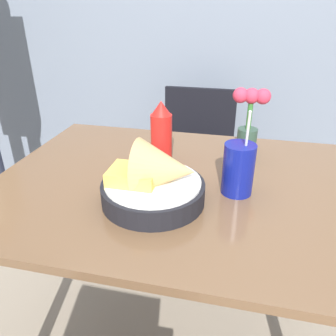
{
  "coord_description": "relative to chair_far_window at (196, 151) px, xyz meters",
  "views": [
    {
      "loc": [
        0.17,
        -0.86,
        1.25
      ],
      "look_at": [
        -0.02,
        -0.04,
        0.83
      ],
      "focal_mm": 35.0,
      "sensor_mm": 36.0,
      "label": 1
    }
  ],
  "objects": [
    {
      "name": "dining_table",
      "position": [
        0.06,
        -0.84,
        0.16
      ],
      "size": [
        1.12,
        0.83,
        0.77
      ],
      "color": "brown",
      "rests_on": "ground_plane"
    },
    {
      "name": "drink_cup",
      "position": [
        0.23,
        -0.87,
        0.34
      ],
      "size": [
        0.09,
        0.09,
        0.25
      ],
      "color": "navy",
      "rests_on": "dining_table"
    },
    {
      "name": "ketchup_bottle",
      "position": [
        -0.02,
        -0.74,
        0.37
      ],
      "size": [
        0.07,
        0.07,
        0.22
      ],
      "color": "red",
      "rests_on": "dining_table"
    },
    {
      "name": "chair_far_window",
      "position": [
        0.0,
        0.0,
        0.0
      ],
      "size": [
        0.4,
        0.4,
        0.84
      ],
      "color": "black",
      "rests_on": "ground_plane"
    },
    {
      "name": "food_basket",
      "position": [
        0.02,
        -0.97,
        0.33
      ],
      "size": [
        0.28,
        0.28,
        0.18
      ],
      "color": "black",
      "rests_on": "dining_table"
    },
    {
      "name": "flower_vase",
      "position": [
        0.25,
        -0.64,
        0.4
      ],
      "size": [
        0.12,
        0.07,
        0.25
      ],
      "color": "#2D4738",
      "rests_on": "dining_table"
    }
  ]
}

